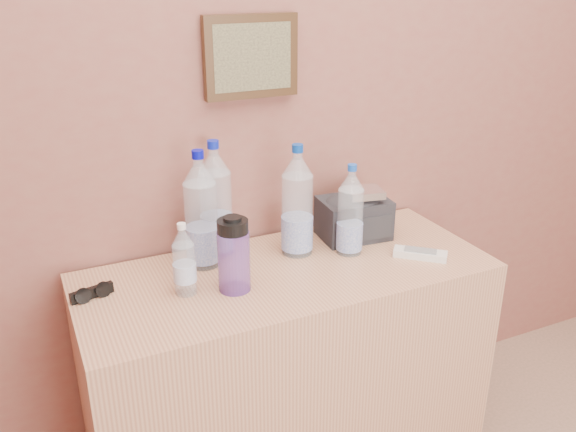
% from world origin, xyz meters
% --- Properties ---
extents(picture_frame, '(0.30, 0.03, 0.25)m').
position_xyz_m(picture_frame, '(-0.14, 1.98, 1.40)').
color(picture_frame, '#382311').
rests_on(picture_frame, room_shell).
extents(dresser, '(1.27, 0.53, 0.79)m').
position_xyz_m(dresser, '(-0.14, 1.72, 0.40)').
color(dresser, tan).
rests_on(dresser, ground).
extents(pet_large_a, '(0.10, 0.10, 0.37)m').
position_xyz_m(pet_large_a, '(-0.36, 1.86, 0.96)').
color(pet_large_a, '#C7E5FF').
rests_on(pet_large_a, dresser).
extents(pet_large_b, '(0.10, 0.10, 0.37)m').
position_xyz_m(pet_large_b, '(-0.29, 1.92, 0.96)').
color(pet_large_b, silver).
rests_on(pet_large_b, dresser).
extents(pet_large_c, '(0.10, 0.10, 0.36)m').
position_xyz_m(pet_large_c, '(-0.06, 1.81, 0.95)').
color(pet_large_c, '#ACCCD8').
rests_on(pet_large_c, dresser).
extents(pet_large_d, '(0.08, 0.08, 0.30)m').
position_xyz_m(pet_large_d, '(0.09, 1.74, 0.93)').
color(pet_large_d, '#C7E3FF').
rests_on(pet_large_d, dresser).
extents(pet_small, '(0.06, 0.06, 0.21)m').
position_xyz_m(pet_small, '(-0.46, 1.71, 0.89)').
color(pet_small, white).
rests_on(pet_small, dresser).
extents(nalgene_bottle, '(0.09, 0.09, 0.23)m').
position_xyz_m(nalgene_bottle, '(-0.33, 1.67, 0.91)').
color(nalgene_bottle, '#6A3FA3').
rests_on(nalgene_bottle, dresser).
extents(sunglasses, '(0.13, 0.07, 0.03)m').
position_xyz_m(sunglasses, '(-0.71, 1.79, 0.81)').
color(sunglasses, black).
rests_on(sunglasses, dresser).
extents(ac_remote, '(0.16, 0.15, 0.02)m').
position_xyz_m(ac_remote, '(0.28, 1.61, 0.81)').
color(ac_remote, silver).
rests_on(ac_remote, dresser).
extents(toiletry_bag, '(0.24, 0.18, 0.15)m').
position_xyz_m(toiletry_bag, '(0.17, 1.84, 0.87)').
color(toiletry_bag, black).
rests_on(toiletry_bag, dresser).
extents(foil_packet, '(0.13, 0.12, 0.02)m').
position_xyz_m(foil_packet, '(0.19, 1.82, 0.96)').
color(foil_packet, silver).
rests_on(foil_packet, toiletry_bag).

